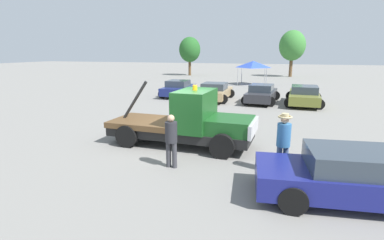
{
  "coord_description": "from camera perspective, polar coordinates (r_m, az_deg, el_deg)",
  "views": [
    {
      "loc": [
        3.94,
        -10.81,
        3.67
      ],
      "look_at": [
        0.5,
        0.0,
        1.05
      ],
      "focal_mm": 28.0,
      "sensor_mm": 36.0,
      "label": 1
    }
  ],
  "objects": [
    {
      "name": "foreground_car",
      "position": [
        8.53,
        29.5,
        -9.49
      ],
      "size": [
        5.35,
        2.53,
        1.34
      ],
      "rotation": [
        0.0,
        0.0,
        0.12
      ],
      "color": "navy",
      "rests_on": "ground"
    },
    {
      "name": "tow_truck",
      "position": [
        11.7,
        -0.69,
        -0.47
      ],
      "size": [
        5.83,
        2.35,
        2.51
      ],
      "rotation": [
        0.0,
        0.0,
        -0.03
      ],
      "color": "black",
      "rests_on": "ground"
    },
    {
      "name": "person_near_truck",
      "position": [
        9.36,
        17.04,
        -3.44
      ],
      "size": [
        0.42,
        0.42,
        1.89
      ],
      "rotation": [
        0.0,
        0.0,
        2.18
      ],
      "color": "#475B84",
      "rests_on": "ground"
    },
    {
      "name": "tree_left",
      "position": [
        46.57,
        -0.43,
        13.24
      ],
      "size": [
        3.22,
        3.22,
        5.75
      ],
      "color": "brown",
      "rests_on": "ground"
    },
    {
      "name": "parked_car_navy",
      "position": [
        24.84,
        -2.55,
        6.0
      ],
      "size": [
        2.5,
        4.3,
        1.34
      ],
      "rotation": [
        0.0,
        0.0,
        1.59
      ],
      "color": "navy",
      "rests_on": "ground"
    },
    {
      "name": "canopy_tent_blue",
      "position": [
        34.26,
        11.56,
        10.35
      ],
      "size": [
        2.91,
        2.91,
        2.61
      ],
      "color": "#9E9EA3",
      "rests_on": "ground"
    },
    {
      "name": "parked_car_charcoal",
      "position": [
        22.34,
        13.11,
        4.89
      ],
      "size": [
        2.54,
        4.53,
        1.34
      ],
      "rotation": [
        0.0,
        0.0,
        1.51
      ],
      "color": "#2D2D33",
      "rests_on": "ground"
    },
    {
      "name": "tree_center",
      "position": [
        46.31,
        18.56,
        13.27
      ],
      "size": [
        3.68,
        3.68,
        6.58
      ],
      "color": "brown",
      "rests_on": "ground"
    },
    {
      "name": "parked_car_olive",
      "position": [
        22.33,
        20.55,
        4.41
      ],
      "size": [
        2.59,
        4.89,
        1.34
      ],
      "rotation": [
        0.0,
        0.0,
        1.55
      ],
      "color": "olive",
      "rests_on": "ground"
    },
    {
      "name": "traffic_cone",
      "position": [
        17.18,
        -0.89,
        1.53
      ],
      "size": [
        0.4,
        0.4,
        0.55
      ],
      "color": "black",
      "rests_on": "ground"
    },
    {
      "name": "person_at_hood",
      "position": [
        9.51,
        -3.98,
        -3.32
      ],
      "size": [
        0.39,
        0.39,
        1.74
      ],
      "rotation": [
        0.0,
        0.0,
        4.63
      ],
      "color": "#38383D",
      "rests_on": "ground"
    },
    {
      "name": "parked_car_tan",
      "position": [
        22.91,
        4.39,
        5.39
      ],
      "size": [
        2.55,
        4.51,
        1.34
      ],
      "rotation": [
        0.0,
        0.0,
        1.58
      ],
      "color": "tan",
      "rests_on": "ground"
    },
    {
      "name": "ground_plane",
      "position": [
        12.08,
        -2.27,
        -4.7
      ],
      "size": [
        160.0,
        160.0,
        0.0
      ],
      "primitive_type": "plane",
      "color": "gray"
    }
  ]
}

